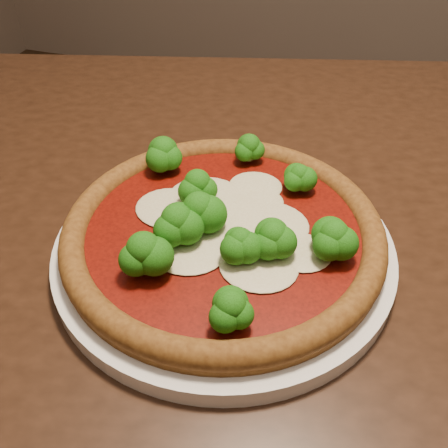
% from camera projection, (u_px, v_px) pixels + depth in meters
% --- Properties ---
extents(dining_table, '(1.44, 1.18, 0.75)m').
position_uv_depth(dining_table, '(303.00, 288.00, 0.58)').
color(dining_table, black).
rests_on(dining_table, floor).
extents(plate, '(0.33, 0.33, 0.02)m').
position_uv_depth(plate, '(224.00, 248.00, 0.49)').
color(plate, silver).
rests_on(plate, dining_table).
extents(pizza, '(0.31, 0.31, 0.06)m').
position_uv_depth(pizza, '(222.00, 227.00, 0.48)').
color(pizza, brown).
rests_on(pizza, plate).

